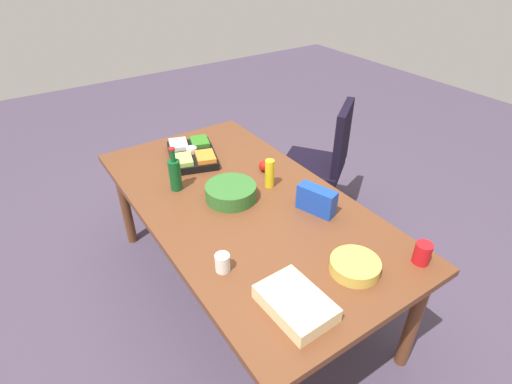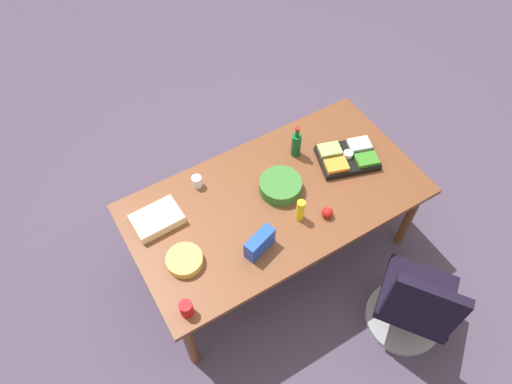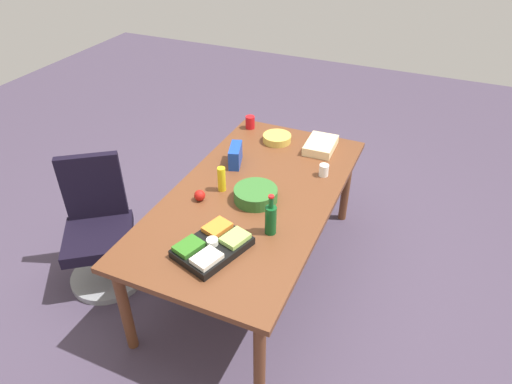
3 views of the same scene
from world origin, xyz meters
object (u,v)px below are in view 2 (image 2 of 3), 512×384
(wine_bottle, at_px, (296,144))
(paper_cup, at_px, (197,182))
(chip_bag_blue, at_px, (260,243))
(office_chair, at_px, (413,307))
(red_solo_cup, at_px, (186,309))
(mustard_bottle, at_px, (300,210))
(veggie_tray, at_px, (347,157))
(salad_bowl, at_px, (280,186))
(sheet_cake, at_px, (157,219))
(chip_bowl, at_px, (185,260))
(apple_red, at_px, (327,213))
(conference_table, at_px, (276,203))

(wine_bottle, bearing_deg, paper_cup, 171.66)
(chip_bag_blue, relative_size, paper_cup, 2.44)
(office_chair, distance_m, paper_cup, 1.73)
(red_solo_cup, bearing_deg, wine_bottle, 29.45)
(office_chair, height_order, mustard_bottle, office_chair)
(veggie_tray, height_order, paper_cup, paper_cup)
(red_solo_cup, bearing_deg, veggie_tray, 16.39)
(mustard_bottle, relative_size, paper_cup, 2.02)
(salad_bowl, bearing_deg, sheet_cake, 167.01)
(chip_bowl, bearing_deg, office_chair, -36.21)
(sheet_cake, bearing_deg, wine_bottle, 1.28)
(paper_cup, bearing_deg, wine_bottle, -8.34)
(red_solo_cup, xyz_separation_m, sheet_cake, (0.11, 0.67, -0.02))
(mustard_bottle, bearing_deg, paper_cup, 128.06)
(office_chair, bearing_deg, paper_cup, 122.33)
(salad_bowl, distance_m, veggie_tray, 0.57)
(veggie_tray, height_order, apple_red, veggie_tray)
(mustard_bottle, bearing_deg, apple_red, -26.13)
(chip_bag_blue, bearing_deg, red_solo_cup, -166.19)
(salad_bowl, bearing_deg, paper_cup, 145.46)
(office_chair, bearing_deg, wine_bottle, 95.90)
(veggie_tray, bearing_deg, salad_bowl, 177.30)
(salad_bowl, relative_size, chip_bowl, 1.28)
(chip_bowl, relative_size, apple_red, 3.07)
(apple_red, distance_m, wine_bottle, 0.59)
(paper_cup, bearing_deg, office_chair, -57.67)
(chip_bag_blue, distance_m, sheet_cake, 0.72)
(chip_bowl, xyz_separation_m, sheet_cake, (-0.02, 0.37, 0.01))
(paper_cup, bearing_deg, veggie_tray, -18.89)
(red_solo_cup, distance_m, sheet_cake, 0.68)
(conference_table, bearing_deg, mustard_bottle, -78.19)
(veggie_tray, xyz_separation_m, wine_bottle, (-0.29, 0.25, 0.07))
(sheet_cake, bearing_deg, veggie_tray, -8.94)
(red_solo_cup, bearing_deg, paper_cup, 59.46)
(chip_bag_blue, bearing_deg, paper_cup, 99.66)
(conference_table, xyz_separation_m, veggie_tray, (0.63, 0.02, 0.11))
(sheet_cake, bearing_deg, office_chair, -45.31)
(mustard_bottle, xyz_separation_m, sheet_cake, (-0.84, 0.46, -0.06))
(mustard_bottle, bearing_deg, conference_table, 101.81)
(veggie_tray, relative_size, apple_red, 6.46)
(chip_bowl, bearing_deg, conference_table, 9.48)
(chip_bag_blue, xyz_separation_m, red_solo_cup, (-0.59, -0.15, -0.02))
(office_chair, relative_size, mustard_bottle, 5.38)
(office_chair, height_order, chip_bag_blue, office_chair)
(sheet_cake, relative_size, wine_bottle, 1.14)
(chip_bowl, bearing_deg, chip_bag_blue, -19.20)
(chip_bowl, xyz_separation_m, red_solo_cup, (-0.13, -0.31, 0.03))
(conference_table, height_order, sheet_cake, sheet_cake)
(mustard_bottle, bearing_deg, chip_bowl, 173.47)
(conference_table, height_order, salad_bowl, salad_bowl)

